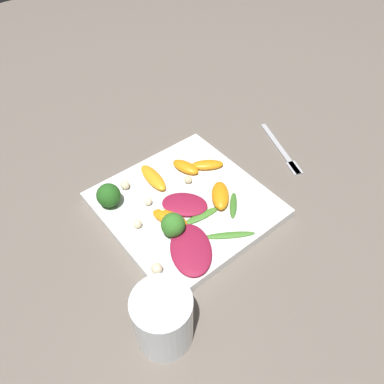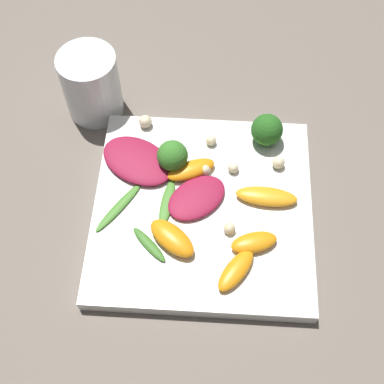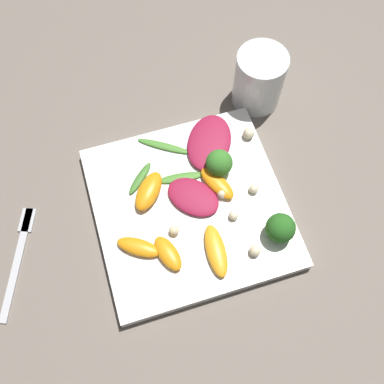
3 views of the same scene
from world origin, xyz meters
TOP-DOWN VIEW (x-y plane):
  - ground_plane at (0.00, 0.00)m, footprint 2.40×2.40m
  - plate at (0.00, 0.00)m, footprint 0.28×0.28m
  - drinking_glass at (-0.17, -0.17)m, footprint 0.08×0.08m
  - fork at (0.26, -0.01)m, footprint 0.08×0.17m
  - radicchio_leaf_0 at (-0.06, -0.09)m, footprint 0.11×0.12m
  - radicchio_leaf_1 at (-0.01, -0.01)m, footprint 0.10×0.10m
  - orange_segment_0 at (-0.05, -0.02)m, footprint 0.05×0.07m
  - orange_segment_1 at (0.05, 0.07)m, footprint 0.04×0.06m
  - orange_segment_2 at (0.05, -0.04)m, footprint 0.07×0.07m
  - orange_segment_3 at (0.09, 0.04)m, footprint 0.07×0.06m
  - orange_segment_4 at (-0.01, 0.08)m, footprint 0.03×0.08m
  - broccoli_floret_0 at (-0.06, -0.04)m, footprint 0.04×0.04m
  - broccoli_floret_1 at (-0.11, 0.08)m, footprint 0.04×0.04m
  - arugula_sprig_0 at (0.06, -0.06)m, footprint 0.05×0.05m
  - arugula_sprig_1 at (0.00, -0.05)m, footprint 0.07×0.02m
  - arugula_sprig_2 at (0.01, -0.11)m, footprint 0.08×0.06m
  - macadamia_nut_0 at (0.03, 0.03)m, footprint 0.01×0.01m
  - macadamia_nut_1 at (-0.06, 0.04)m, footprint 0.01×0.01m
  - macadamia_nut_2 at (-0.10, 0.01)m, footprint 0.01×0.01m
  - macadamia_nut_3 at (-0.07, 0.10)m, footprint 0.02×0.02m
  - macadamia_nut_4 at (-0.05, 0.00)m, footprint 0.02×0.02m
  - macadamia_nut_5 at (-0.13, -0.09)m, footprint 0.02×0.02m

SIDE VIEW (x-z plane):
  - ground_plane at x=0.00m, z-range 0.00..0.00m
  - fork at x=0.26m, z-range 0.00..0.01m
  - plate at x=0.00m, z-range 0.00..0.02m
  - arugula_sprig_2 at x=0.01m, z-range 0.02..0.03m
  - arugula_sprig_1 at x=0.00m, z-range 0.02..0.03m
  - arugula_sprig_0 at x=0.06m, z-range 0.02..0.03m
  - radicchio_leaf_1 at x=-0.01m, z-range 0.02..0.03m
  - radicchio_leaf_0 at x=-0.06m, z-range 0.02..0.03m
  - orange_segment_3 at x=0.09m, z-range 0.02..0.04m
  - macadamia_nut_2 at x=-0.10m, z-range 0.02..0.04m
  - macadamia_nut_1 at x=-0.06m, z-range 0.02..0.04m
  - macadamia_nut_0 at x=0.03m, z-range 0.02..0.04m
  - macadamia_nut_4 at x=-0.05m, z-range 0.02..0.04m
  - orange_segment_4 at x=-0.01m, z-range 0.02..0.04m
  - orange_segment_1 at x=0.05m, z-range 0.02..0.04m
  - orange_segment_0 at x=-0.05m, z-range 0.02..0.04m
  - macadamia_nut_3 at x=-0.07m, z-range 0.02..0.04m
  - macadamia_nut_5 at x=-0.13m, z-range 0.02..0.04m
  - orange_segment_2 at x=0.05m, z-range 0.02..0.04m
  - broccoli_floret_0 at x=-0.06m, z-range 0.02..0.07m
  - broccoli_floret_1 at x=-0.11m, z-range 0.02..0.07m
  - drinking_glass at x=-0.17m, z-range 0.00..0.10m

